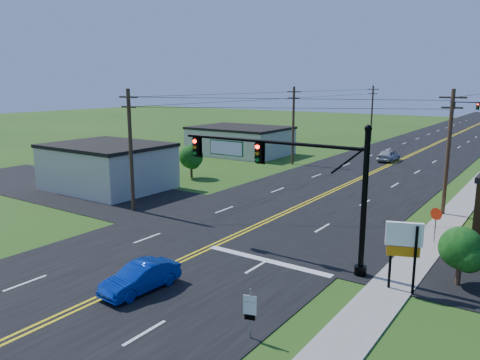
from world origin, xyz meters
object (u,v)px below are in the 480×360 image
Objects in this scene: signal_mast_main at (283,172)px; stop_sign at (436,218)px; blue_car at (141,278)px; route_sign at (250,310)px.

signal_mast_main is 5.17× the size of stop_sign.
blue_car is (-3.19, -7.44, -4.11)m from signal_mast_main.
signal_mast_main is at bearing -110.73° from stop_sign.
blue_car is at bearing -102.35° from stop_sign.
route_sign is at bearing -81.09° from stop_sign.
route_sign is at bearing -1.11° from blue_car.
route_sign is (6.35, -0.58, 0.53)m from blue_car.
blue_car is 1.78× the size of stop_sign.
blue_car is at bearing 157.72° from route_sign.
stop_sign is at bearing 60.91° from blue_car.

